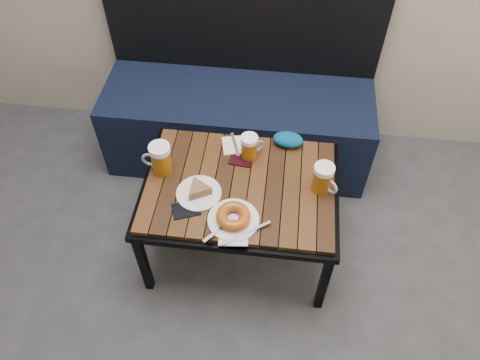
# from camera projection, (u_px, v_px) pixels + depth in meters

# --- Properties ---
(bench) EXTENTS (1.40, 0.50, 0.95)m
(bench) POSITION_uv_depth(u_px,v_px,m) (238.00, 116.00, 2.54)
(bench) COLOR black
(bench) RESTS_ON ground
(cafe_table) EXTENTS (0.84, 0.62, 0.47)m
(cafe_table) POSITION_uv_depth(u_px,v_px,m) (240.00, 191.00, 2.01)
(cafe_table) COLOR black
(cafe_table) RESTS_ON ground
(beer_mug_left) EXTENTS (0.13, 0.09, 0.15)m
(beer_mug_left) POSITION_uv_depth(u_px,v_px,m) (160.00, 159.00, 1.98)
(beer_mug_left) COLOR #92510B
(beer_mug_left) RESTS_ON cafe_table
(beer_mug_centre) EXTENTS (0.11, 0.10, 0.12)m
(beer_mug_centre) POSITION_uv_depth(u_px,v_px,m) (250.00, 147.00, 2.04)
(beer_mug_centre) COLOR #92510B
(beer_mug_centre) RESTS_ON cafe_table
(beer_mug_right) EXTENTS (0.12, 0.11, 0.14)m
(beer_mug_right) POSITION_uv_depth(u_px,v_px,m) (323.00, 178.00, 1.91)
(beer_mug_right) COLOR #92510B
(beer_mug_right) RESTS_ON cafe_table
(plate_pie) EXTENTS (0.19, 0.19, 0.05)m
(plate_pie) POSITION_uv_depth(u_px,v_px,m) (199.00, 191.00, 1.93)
(plate_pie) COLOR white
(plate_pie) RESTS_ON cafe_table
(plate_bagel) EXTENTS (0.26, 0.23, 0.06)m
(plate_bagel) POSITION_uv_depth(u_px,v_px,m) (233.00, 218.00, 1.84)
(plate_bagel) COLOR white
(plate_bagel) RESTS_ON cafe_table
(napkin_left) EXTENTS (0.14, 0.15, 0.01)m
(napkin_left) POSITION_uv_depth(u_px,v_px,m) (235.00, 145.00, 2.12)
(napkin_left) COLOR white
(napkin_left) RESTS_ON cafe_table
(napkin_right) EXTENTS (0.12, 0.11, 0.01)m
(napkin_right) POSITION_uv_depth(u_px,v_px,m) (233.00, 235.00, 1.81)
(napkin_right) COLOR white
(napkin_right) RESTS_ON cafe_table
(passport_navy) EXTENTS (0.13, 0.11, 0.01)m
(passport_navy) POSITION_uv_depth(u_px,v_px,m) (186.00, 209.00, 1.89)
(passport_navy) COLOR black
(passport_navy) RESTS_ON cafe_table
(passport_burgundy) EXTENTS (0.12, 0.15, 0.01)m
(passport_burgundy) POSITION_uv_depth(u_px,v_px,m) (243.00, 154.00, 2.09)
(passport_burgundy) COLOR black
(passport_burgundy) RESTS_ON cafe_table
(knit_pouch) EXTENTS (0.15, 0.10, 0.06)m
(knit_pouch) POSITION_uv_depth(u_px,v_px,m) (288.00, 140.00, 2.11)
(knit_pouch) COLOR navy
(knit_pouch) RESTS_ON cafe_table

